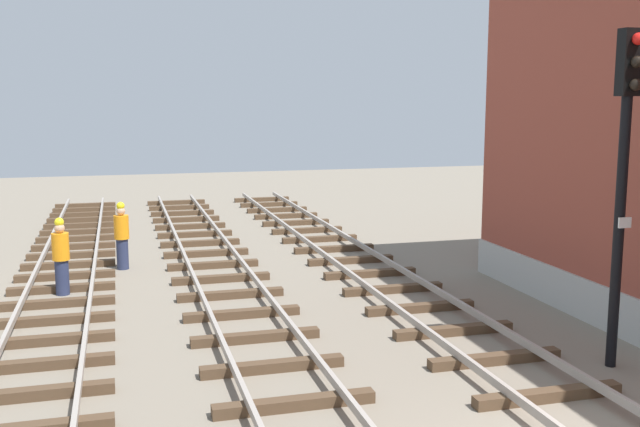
{
  "coord_description": "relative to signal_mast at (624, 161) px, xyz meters",
  "views": [
    {
      "loc": [
        -5.38,
        -6.97,
        4.63
      ],
      "look_at": [
        -0.25,
        11.63,
        1.63
      ],
      "focal_mm": 41.22,
      "sensor_mm": 36.0,
      "label": 1
    }
  ],
  "objects": [
    {
      "name": "signal_mast",
      "position": [
        0.0,
        0.0,
        0.0
      ],
      "size": [
        0.36,
        0.4,
        5.78
      ],
      "color": "black",
      "rests_on": "ground"
    },
    {
      "name": "track_worker_foreground",
      "position": [
        -8.18,
        9.99,
        -2.68
      ],
      "size": [
        0.4,
        0.4,
        1.87
      ],
      "color": "#262D4C",
      "rests_on": "ground"
    },
    {
      "name": "track_worker_distant",
      "position": [
        -9.6,
        7.6,
        -2.68
      ],
      "size": [
        0.4,
        0.4,
        1.87
      ],
      "color": "#262D4C",
      "rests_on": "ground"
    }
  ]
}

